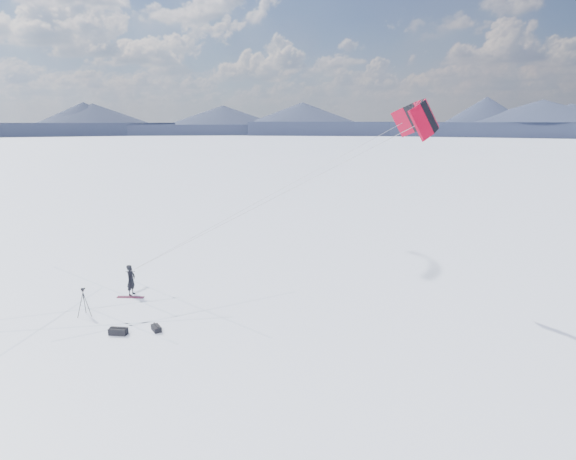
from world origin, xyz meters
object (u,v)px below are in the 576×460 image
at_px(tripod, 84,298).
at_px(gear_bag_a, 118,331).
at_px(snowkiter, 132,295).
at_px(snowboard, 131,297).
at_px(gear_bag_b, 156,328).

xyz_separation_m(tripod, gear_bag_a, (3.03, -1.10, -0.77)).
bearing_deg(tripod, snowkiter, 79.22).
bearing_deg(tripod, snowboard, 74.56).
bearing_deg(gear_bag_a, gear_bag_b, 19.87).
relative_size(snowkiter, gear_bag_b, 2.39).
xyz_separation_m(snowboard, gear_bag_b, (3.99, -3.02, 0.11)).
distance_m(snowkiter, gear_bag_b, 5.42).
bearing_deg(snowkiter, gear_bag_b, -137.86).
relative_size(tripod, gear_bag_b, 2.00).
bearing_deg(snowboard, snowkiter, 101.04).
bearing_deg(gear_bag_a, snowboard, 107.73).
bearing_deg(snowkiter, gear_bag_a, -155.81).
distance_m(gear_bag_a, gear_bag_b, 1.67).
height_order(tripod, gear_bag_b, tripod).
relative_size(tripod, gear_bag_a, 1.66).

